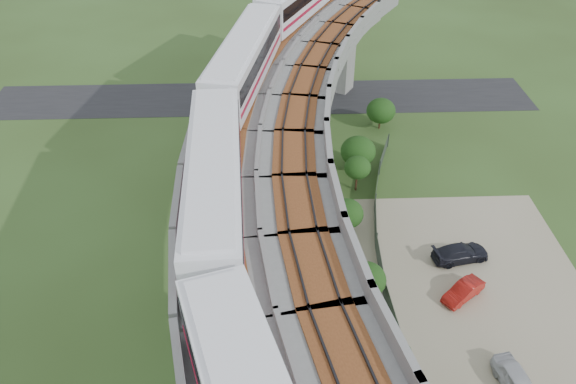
% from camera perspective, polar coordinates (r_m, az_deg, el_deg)
% --- Properties ---
extents(ground, '(160.00, 160.00, 0.00)m').
position_cam_1_polar(ground, '(39.64, -2.63, -10.80)').
color(ground, '#31461C').
rests_on(ground, ground).
extents(dirt_lot, '(18.00, 26.00, 0.04)m').
position_cam_1_polar(dirt_lot, '(40.51, 18.04, -11.82)').
color(dirt_lot, gray).
rests_on(dirt_lot, ground).
extents(asphalt_road, '(60.00, 8.00, 0.03)m').
position_cam_1_polar(asphalt_road, '(63.82, -2.65, 9.53)').
color(asphalt_road, '#232326').
rests_on(asphalt_road, ground).
extents(viaduct, '(19.58, 73.98, 11.40)m').
position_cam_1_polar(viaduct, '(33.65, 3.50, -0.17)').
color(viaduct, '#99968E').
rests_on(viaduct, ground).
extents(metro_train, '(12.42, 61.20, 3.64)m').
position_cam_1_polar(metro_train, '(34.89, -2.42, 7.73)').
color(metro_train, white).
rests_on(metro_train, ground).
extents(fence, '(3.87, 38.73, 1.50)m').
position_cam_1_polar(fence, '(40.10, 11.61, -9.49)').
color(fence, '#2D382D').
rests_on(fence, ground).
extents(tree_0, '(2.92, 2.92, 3.27)m').
position_cam_1_polar(tree_0, '(57.69, 9.42, 8.15)').
color(tree_0, '#382314').
rests_on(tree_0, ground).
extents(tree_1, '(3.16, 3.16, 3.42)m').
position_cam_1_polar(tree_1, '(50.74, 7.13, 4.12)').
color(tree_1, '#382314').
rests_on(tree_1, ground).
extents(tree_2, '(2.28, 2.28, 3.33)m').
position_cam_1_polar(tree_2, '(48.07, 7.08, 2.47)').
color(tree_2, '#382314').
rests_on(tree_2, ground).
extents(tree_3, '(2.63, 2.63, 3.02)m').
position_cam_1_polar(tree_3, '(43.68, 5.99, -2.19)').
color(tree_3, '#382314').
rests_on(tree_3, ground).
extents(tree_4, '(2.67, 2.67, 3.17)m').
position_cam_1_polar(tree_4, '(38.40, 7.98, -8.80)').
color(tree_4, '#382314').
rests_on(tree_4, ground).
extents(tree_5, '(2.04, 2.04, 3.21)m').
position_cam_1_polar(tree_5, '(34.25, 10.82, -15.96)').
color(tree_5, '#382314').
rests_on(tree_5, ground).
extents(car_white, '(2.30, 4.21, 1.36)m').
position_cam_1_polar(car_white, '(37.10, 22.30, -17.49)').
color(car_white, silver).
rests_on(car_white, dirt_lot).
extents(car_red, '(3.47, 3.01, 1.13)m').
position_cam_1_polar(car_red, '(41.09, 17.39, -9.59)').
color(car_red, '#A4140F').
rests_on(car_red, dirt_lot).
extents(car_dark, '(4.56, 2.59, 1.25)m').
position_cam_1_polar(car_dark, '(43.83, 17.12, -5.93)').
color(car_dark, black).
rests_on(car_dark, dirt_lot).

